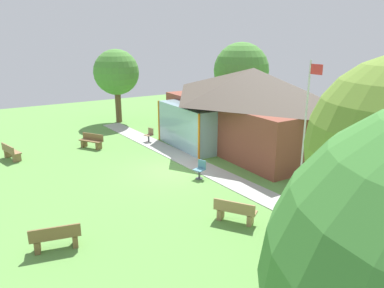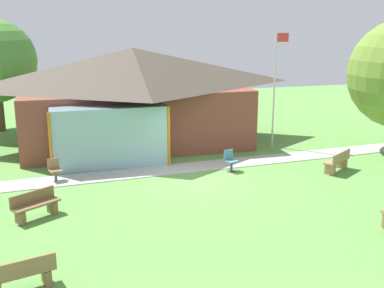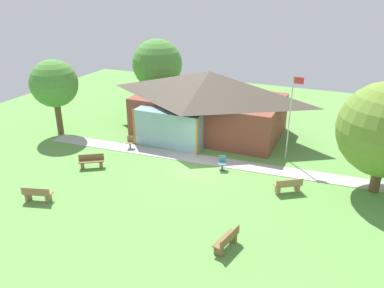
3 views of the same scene
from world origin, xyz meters
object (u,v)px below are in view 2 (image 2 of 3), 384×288
object	(u,v)px
patio_chair_west	(55,171)
bench_mid_left	(35,206)
flagpole	(275,84)
bench_front_left	(22,275)
patio_chair_lawn_spare	(230,161)
bench_mid_right	(338,162)
pavilion	(132,95)

from	to	relation	value
patio_chair_west	bench_mid_left	bearing A→B (deg)	63.52
flagpole	patio_chair_west	xyz separation A→B (m)	(-10.03, -2.49, -2.60)
flagpole	bench_mid_left	size ratio (longest dim) A/B	3.64
flagpole	bench_front_left	world-z (taller)	flagpole
bench_front_left	patio_chair_lawn_spare	bearing A→B (deg)	27.70
bench_mid_left	patio_chair_lawn_spare	bearing A→B (deg)	168.34
bench_mid_right	bench_mid_left	xyz separation A→B (m)	(-11.50, -1.68, 0.00)
patio_chair_lawn_spare	bench_mid_left	bearing A→B (deg)	1.62
patio_chair_lawn_spare	bench_front_left	bearing A→B (deg)	23.95
pavilion	patio_chair_west	size ratio (longest dim) A/B	13.23
flagpole	bench_front_left	bearing A→B (deg)	-136.46
pavilion	bench_mid_left	distance (m)	9.55
patio_chair_lawn_spare	bench_mid_right	bearing A→B (deg)	144.26
bench_front_left	bench_mid_left	size ratio (longest dim) A/B	1.04
pavilion	bench_mid_right	xyz separation A→B (m)	(7.17, -6.61, -1.99)
patio_chair_west	patio_chair_lawn_spare	distance (m)	6.81
bench_mid_right	patio_chair_west	xyz separation A→B (m)	(-10.91, 1.78, 0.01)
patio_chair_west	patio_chair_lawn_spare	xyz separation A→B (m)	(6.79, -0.59, 0.00)
patio_chair_west	bench_mid_right	bearing A→B (deg)	153.95
pavilion	bench_front_left	size ratio (longest dim) A/B	7.28
bench_front_left	bench_mid_left	xyz separation A→B (m)	(0.15, 4.29, 0.00)
pavilion	patio_chair_lawn_spare	distance (m)	6.53
bench_mid_right	patio_chair_west	distance (m)	11.05
bench_front_left	pavilion	bearing A→B (deg)	54.56
bench_mid_right	patio_chair_west	size ratio (longest dim) A/B	1.73
bench_mid_left	patio_chair_lawn_spare	distance (m)	7.92
pavilion	flagpole	bearing A→B (deg)	-20.38
bench_front_left	patio_chair_west	distance (m)	7.79
flagpole	patio_chair_lawn_spare	bearing A→B (deg)	-136.51
flagpole	patio_chair_lawn_spare	size ratio (longest dim) A/B	6.34
patio_chair_west	patio_chair_lawn_spare	bearing A→B (deg)	158.25
bench_mid_left	bench_mid_right	bearing A→B (deg)	155.41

